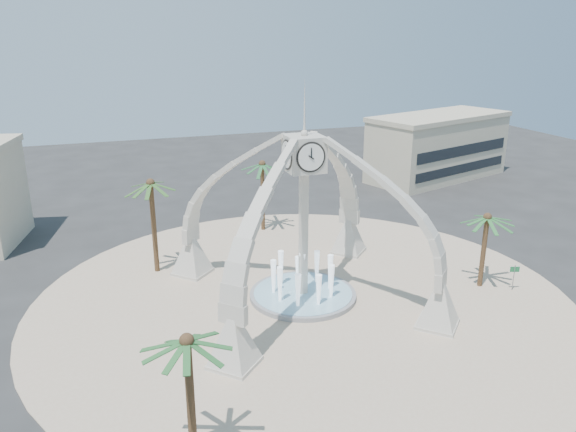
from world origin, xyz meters
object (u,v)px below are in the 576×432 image
object	(u,v)px
palm_south	(187,343)
clock_tower	(304,216)
palm_west	(151,185)
palm_east	(487,218)
fountain	(303,294)
palm_north	(262,165)
street_sign	(514,272)

from	to	relation	value
palm_south	clock_tower	bearing A→B (deg)	52.46
clock_tower	palm_west	xyz separation A→B (m)	(-9.77, 8.55, 1.02)
palm_east	palm_west	distance (m)	26.24
fountain	palm_south	world-z (taller)	palm_south
palm_north	street_sign	distance (m)	24.80
palm_north	street_sign	world-z (taller)	palm_north
fountain	street_sign	bearing A→B (deg)	-15.15
palm_east	palm_south	xyz separation A→B (m)	(-24.60, -11.26, 0.58)
fountain	palm_north	bearing A→B (deg)	84.22
fountain	street_sign	distance (m)	16.31
palm_east	palm_south	bearing A→B (deg)	-155.41
fountain	palm_west	xyz separation A→B (m)	(-9.77, 8.55, 7.22)
palm_south	fountain	bearing A→B (deg)	52.47
street_sign	palm_west	bearing A→B (deg)	171.27
clock_tower	street_sign	bearing A→B (deg)	-15.15
fountain	palm_east	distance (m)	15.09
fountain	palm_west	bearing A→B (deg)	138.83
clock_tower	street_sign	size ratio (longest dim) A/B	8.36
fountain	palm_west	size ratio (longest dim) A/B	0.95
clock_tower	palm_east	world-z (taller)	clock_tower
clock_tower	palm_west	distance (m)	13.02
fountain	palm_east	world-z (taller)	palm_east
palm_south	street_sign	size ratio (longest dim) A/B	3.32
clock_tower	street_sign	xyz separation A→B (m)	(15.70, -4.25, -4.96)
clock_tower	palm_south	distance (m)	17.66
clock_tower	palm_north	distance (m)	15.54
palm_south	street_sign	xyz separation A→B (m)	(26.46, 9.76, -4.70)
palm_west	palm_north	world-z (taller)	palm_west
palm_south	street_sign	bearing A→B (deg)	20.24
palm_west	clock_tower	bearing A→B (deg)	-41.17
clock_tower	palm_east	bearing A→B (deg)	-11.23
palm_north	street_sign	size ratio (longest dim) A/B	3.55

